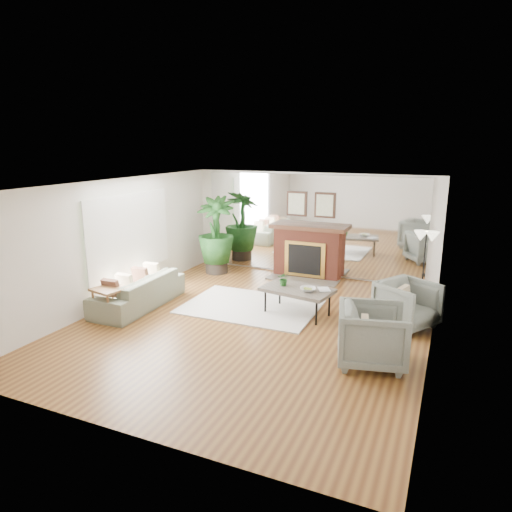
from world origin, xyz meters
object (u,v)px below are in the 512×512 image
at_px(armchair_back, 407,304).
at_px(fireplace, 307,250).
at_px(floor_lamp, 426,242).
at_px(armchair_front, 373,335).
at_px(coffee_table, 297,291).
at_px(potted_ficus, 216,233).
at_px(sofa, 139,291).
at_px(side_table, 110,293).

bearing_deg(armchair_back, fireplace, 80.02).
distance_m(fireplace, floor_lamp, 2.90).
height_order(fireplace, armchair_back, fireplace).
bearing_deg(fireplace, floor_lamp, -17.72).
distance_m(armchair_back, armchair_front, 1.70).
xyz_separation_m(coffee_table, potted_ficus, (-2.78, 1.94, 0.55)).
distance_m(coffee_table, armchair_back, 1.98).
relative_size(armchair_front, floor_lamp, 0.66).
height_order(fireplace, armchair_front, fireplace).
bearing_deg(floor_lamp, coffee_table, -142.31).
height_order(sofa, floor_lamp, floor_lamp).
bearing_deg(side_table, floor_lamp, 32.13).
height_order(coffee_table, armchair_front, armchair_front).
height_order(fireplace, sofa, fireplace).
bearing_deg(armchair_front, sofa, 68.90).
height_order(fireplace, coffee_table, fireplace).
relative_size(coffee_table, sofa, 0.65).
xyz_separation_m(fireplace, armchair_front, (2.23, -3.94, -0.21)).
xyz_separation_m(coffee_table, floor_lamp, (2.11, 1.63, 0.79)).
height_order(armchair_front, side_table, armchair_front).
bearing_deg(side_table, coffee_table, 27.84).
bearing_deg(side_table, armchair_front, 2.00).
bearing_deg(fireplace, potted_ficus, -165.87).
xyz_separation_m(armchair_back, side_table, (-5.02, -1.84, 0.10)).
xyz_separation_m(coffee_table, armchair_back, (1.97, 0.22, -0.06)).
height_order(side_table, potted_ficus, potted_ficus).
height_order(coffee_table, side_table, side_table).
distance_m(coffee_table, side_table, 3.46).
bearing_deg(armchair_back, potted_ficus, 101.73).
height_order(coffee_table, armchair_back, armchair_back).
xyz_separation_m(sofa, armchair_front, (4.68, -0.62, 0.13)).
height_order(armchair_front, floor_lamp, floor_lamp).
relative_size(fireplace, potted_ficus, 1.07).
distance_m(sofa, potted_ficus, 2.87).
xyz_separation_m(fireplace, side_table, (-2.47, -4.11, -0.15)).
bearing_deg(armchair_back, armchair_front, -159.28).
relative_size(armchair_front, potted_ficus, 0.51).
bearing_deg(floor_lamp, sofa, -154.47).
xyz_separation_m(fireplace, potted_ficus, (-2.19, -0.55, 0.36)).
xyz_separation_m(armchair_back, armchair_front, (-0.32, -1.67, 0.03)).
xyz_separation_m(armchair_front, floor_lamp, (0.47, 3.08, 0.83)).
distance_m(armchair_front, potted_ficus, 5.60).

